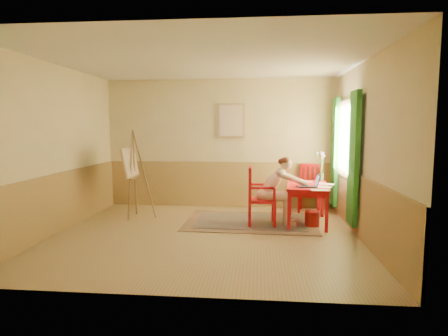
# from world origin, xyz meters

# --- Properties ---
(room) EXTENTS (5.04, 4.54, 2.84)m
(room) POSITION_xyz_m (0.00, 0.00, 1.40)
(room) COLOR #A38654
(room) RESTS_ON ground
(wainscot) EXTENTS (5.00, 4.50, 1.00)m
(wainscot) POSITION_xyz_m (0.00, 0.80, 0.50)
(wainscot) COLOR #AF8949
(wainscot) RESTS_ON room
(window) EXTENTS (0.12, 2.01, 2.20)m
(window) POSITION_xyz_m (2.42, 1.10, 1.35)
(window) COLOR white
(window) RESTS_ON room
(wall_portrait) EXTENTS (0.60, 0.05, 0.76)m
(wall_portrait) POSITION_xyz_m (0.25, 2.20, 1.90)
(wall_portrait) COLOR tan
(wall_portrait) RESTS_ON room
(rug) EXTENTS (2.44, 1.66, 0.02)m
(rug) POSITION_xyz_m (0.71, 0.91, 0.01)
(rug) COLOR #8C7251
(rug) RESTS_ON room
(table) EXTENTS (0.84, 1.27, 0.72)m
(table) POSITION_xyz_m (1.74, 0.92, 0.63)
(table) COLOR red
(table) RESTS_ON room
(chair_left) EXTENTS (0.50, 0.48, 1.06)m
(chair_left) POSITION_xyz_m (0.87, 0.72, 0.53)
(chair_left) COLOR red
(chair_left) RESTS_ON room
(chair_back) EXTENTS (0.51, 0.53, 0.98)m
(chair_back) POSITION_xyz_m (1.93, 1.95, 0.49)
(chair_back) COLOR red
(chair_back) RESTS_ON room
(figure) EXTENTS (0.92, 0.40, 1.24)m
(figure) POSITION_xyz_m (1.18, 0.74, 0.68)
(figure) COLOR beige
(figure) RESTS_ON room
(laptop) EXTENTS (0.39, 0.25, 0.23)m
(laptop) POSITION_xyz_m (1.76, 0.63, 0.77)
(laptop) COLOR #1E2338
(laptop) RESTS_ON table
(papers) EXTENTS (0.68, 1.17, 0.00)m
(papers) POSITION_xyz_m (1.92, 0.81, 0.72)
(papers) COLOR white
(papers) RESTS_ON table
(vase) EXTENTS (0.20, 0.29, 0.58)m
(vase) POSITION_xyz_m (2.07, 1.43, 0.98)
(vase) COLOR #3F724C
(vase) RESTS_ON table
(wastebasket) EXTENTS (0.33, 0.33, 0.27)m
(wastebasket) POSITION_xyz_m (1.81, 0.70, 0.14)
(wastebasket) COLOR #B41C1D
(wastebasket) RESTS_ON room
(easel) EXTENTS (0.58, 0.76, 1.72)m
(easel) POSITION_xyz_m (-1.59, 1.06, 1.02)
(easel) COLOR brown
(easel) RESTS_ON room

